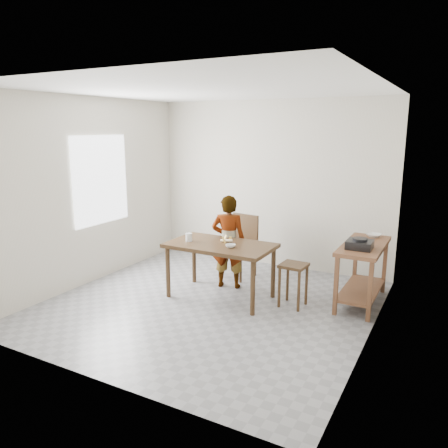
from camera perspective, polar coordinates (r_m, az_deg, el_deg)
The scene contains 17 objects.
floor at distance 5.81m, azimuth -1.91°, elevation -10.63°, with size 4.00×4.00×0.04m, color gray.
ceiling at distance 5.37m, azimuth -2.13°, elevation 17.39°, with size 4.00×4.00×0.04m, color white.
wall_back at distance 7.22m, azimuth 6.15°, elevation 5.16°, with size 4.00×0.04×2.70m, color beige.
wall_front at distance 3.85m, azimuth -17.38°, elevation -1.74°, with size 4.00×0.04×2.70m, color beige.
wall_left at distance 6.67m, azimuth -17.21°, elevation 4.07°, with size 0.04×4.00×2.70m, color beige.
wall_right at distance 4.75m, azimuth 19.53°, elevation 0.71°, with size 0.04×4.00×2.70m, color beige.
window_pane at distance 6.75m, azimuth -15.78°, elevation 5.54°, with size 0.02×1.10×1.30m, color white.
dining_table at distance 5.91m, azimuth -0.46°, elevation -6.11°, with size 1.40×0.80×0.75m, color #3C2816, non-canonical shape.
prep_counter at distance 5.99m, azimuth 17.58°, elevation -6.21°, with size 0.50×1.20×0.80m, color brown, non-canonical shape.
child at distance 6.22m, azimuth 0.59°, elevation -2.33°, with size 0.49×0.32×1.34m, color silver.
dining_chair at distance 6.70m, azimuth 1.79°, elevation -2.99°, with size 0.46×0.46×0.95m, color #3C2816, non-canonical shape.
stool at distance 5.73m, azimuth 9.00°, elevation -7.87°, with size 0.32×0.32×0.57m, color #3C2816, non-canonical shape.
glass_tumbler at distance 5.94m, azimuth -4.61°, elevation -1.73°, with size 0.09×0.09×0.11m, color white.
small_bowl at distance 5.62m, azimuth 0.86°, elevation -2.87°, with size 0.13×0.13×0.04m, color silver.
banana at distance 5.86m, azimuth 0.32°, elevation -2.13°, with size 0.18×0.13×0.06m, color #E8D954, non-canonical shape.
serving_bowl at distance 6.29m, azimuth 19.01°, elevation -1.41°, with size 0.19×0.19×0.05m, color silver.
gas_burner at distance 5.64m, azimuth 17.30°, elevation -2.57°, with size 0.30×0.30×0.10m, color black.
Camera 1 is at (2.71, -4.61, 2.26)m, focal length 35.00 mm.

